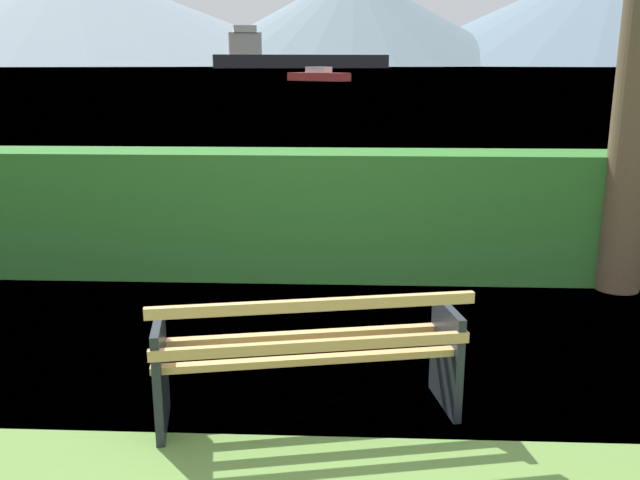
% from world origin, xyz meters
% --- Properties ---
extents(ground_plane, '(1400.00, 1400.00, 0.00)m').
position_xyz_m(ground_plane, '(0.00, 0.00, 0.00)').
color(ground_plane, '#567A38').
extents(water_surface, '(620.00, 620.00, 0.00)m').
position_xyz_m(water_surface, '(0.00, 309.72, 0.00)').
color(water_surface, slate).
rests_on(water_surface, ground_plane).
extents(park_bench, '(1.93, 0.92, 0.87)m').
position_xyz_m(park_bench, '(0.01, -0.06, 0.43)').
color(park_bench, tan).
rests_on(park_bench, ground_plane).
extents(hedge_row, '(7.64, 0.66, 1.29)m').
position_xyz_m(hedge_row, '(0.00, 2.93, 0.64)').
color(hedge_row, '#2D6B28').
rests_on(hedge_row, ground_plane).
extents(cargo_ship_large, '(75.68, 27.02, 17.25)m').
position_xyz_m(cargo_ship_large, '(-27.68, 299.08, 4.82)').
color(cargo_ship_large, '#232328').
rests_on(cargo_ship_large, water_surface).
extents(fishing_boat_near, '(8.02, 6.63, 1.71)m').
position_xyz_m(fishing_boat_near, '(-3.92, 82.94, 0.63)').
color(fishing_boat_near, '#B2332D').
rests_on(fishing_boat_near, water_surface).
extents(sailboat_mid, '(8.02, 3.29, 2.08)m').
position_xyz_m(sailboat_mid, '(71.85, 176.24, 0.73)').
color(sailboat_mid, gold).
rests_on(sailboat_mid, water_surface).
extents(distant_hills, '(847.69, 439.72, 83.40)m').
position_xyz_m(distant_hills, '(-33.53, 574.26, 40.21)').
color(distant_hills, gray).
rests_on(distant_hills, ground_plane).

